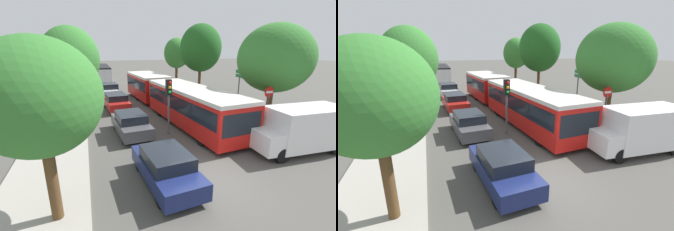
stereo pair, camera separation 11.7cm
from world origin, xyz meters
TOP-DOWN VIEW (x-y plane):
  - ground_plane at (0.00, 0.00)m, footprint 200.00×200.00m
  - kerb_strip_left at (-6.15, 16.40)m, footprint 3.20×42.80m
  - articulated_bus at (2.04, 10.21)m, footprint 3.76×17.81m
  - city_bus_rear at (-1.81, 32.80)m, footprint 2.81×11.35m
  - queued_car_navy at (-1.70, 0.43)m, footprint 1.92×4.09m
  - queued_car_graphite at (-1.98, 6.11)m, footprint 1.95×4.17m
  - queued_car_red at (-2.02, 12.40)m, footprint 1.95×4.17m
  - queued_car_silver at (-2.04, 18.33)m, footprint 2.06×4.41m
  - white_van at (5.85, 0.84)m, footprint 5.13×2.31m
  - traffic_light at (0.23, 5.36)m, footprint 0.34×0.38m
  - no_entry_sign at (6.61, 4.14)m, footprint 0.70×0.08m
  - direction_sign_post at (7.68, 8.62)m, footprint 0.32×1.39m
  - tree_left_near at (-5.45, -0.40)m, footprint 3.32×3.32m
  - tree_left_mid at (-5.22, 10.25)m, footprint 3.90×3.90m
  - tree_right_near at (7.88, 5.31)m, footprint 4.96×4.96m
  - tree_right_mid at (7.90, 16.09)m, footprint 4.55×4.55m
  - tree_right_far at (8.45, 24.20)m, footprint 3.66×3.66m

SIDE VIEW (x-z plane):
  - ground_plane at x=0.00m, z-range 0.00..0.00m
  - kerb_strip_left at x=-6.15m, z-range 0.00..0.14m
  - queued_car_navy at x=-1.70m, z-range 0.01..1.40m
  - queued_car_graphite at x=-1.98m, z-range 0.01..1.43m
  - queued_car_red at x=-2.02m, z-range 0.01..1.43m
  - queued_car_silver at x=-2.04m, z-range 0.01..1.51m
  - white_van at x=5.85m, z-range 0.09..2.40m
  - city_bus_rear at x=-1.81m, z-range 0.19..2.62m
  - articulated_bus at x=2.04m, z-range 0.20..2.83m
  - no_entry_sign at x=6.61m, z-range 0.47..3.29m
  - traffic_light at x=0.23m, z-range 0.80..4.20m
  - direction_sign_post at x=7.68m, z-range 0.75..4.35m
  - tree_left_near at x=-5.45m, z-range 1.05..6.53m
  - tree_left_mid at x=-5.22m, z-range 1.02..7.65m
  - tree_right_far at x=8.45m, z-range 1.06..7.72m
  - tree_right_near at x=7.88m, z-range 1.08..7.87m
  - tree_right_mid at x=7.90m, z-range 1.30..9.05m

